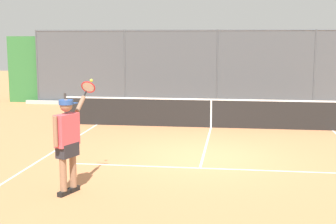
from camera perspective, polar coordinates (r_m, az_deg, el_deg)
name	(u,v)px	position (r m, az deg, el deg)	size (l,w,h in m)	color
ground_plane	(203,157)	(12.03, 4.17, -5.36)	(60.00, 60.00, 0.00)	#C67A4C
court_line_markings	(199,172)	(10.75, 3.70, -7.05)	(7.85, 9.31, 0.01)	white
fence_backdrop	(218,71)	(21.44, 5.90, 4.87)	(19.20, 1.37, 3.30)	#474C51
tennis_net	(211,113)	(15.92, 5.13, -0.10)	(10.09, 0.09, 1.07)	#2D2D2D
tennis_player	(68,138)	(9.21, -11.82, -3.01)	(0.49, 1.46, 2.10)	black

